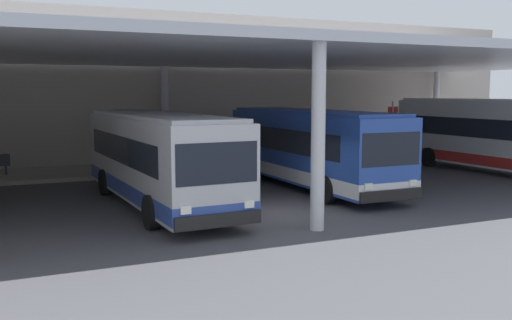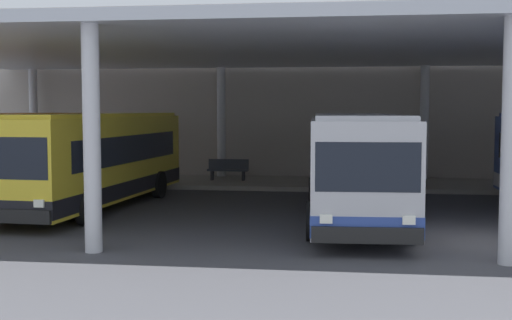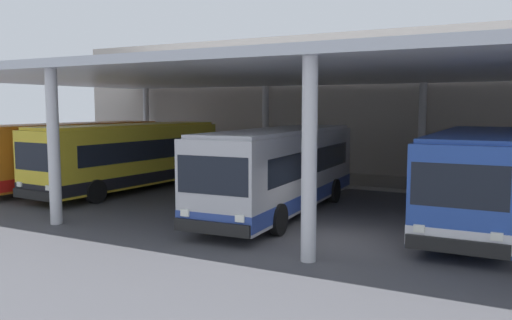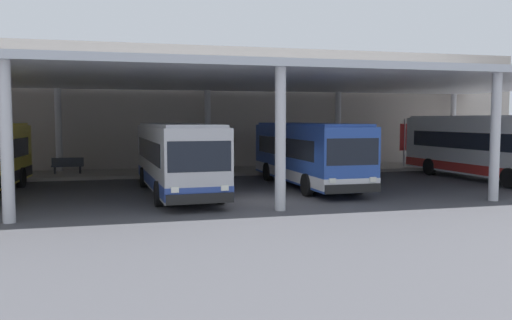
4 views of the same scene
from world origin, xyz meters
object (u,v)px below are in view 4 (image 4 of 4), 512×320
Objects in this scene: bus_far_bay at (307,153)px; bench_waiting at (68,165)px; bus_departing at (482,147)px; bus_middle_bay at (177,158)px; trash_bin at (0,166)px; banner_sign at (404,140)px.

bus_far_bay is 5.86× the size of bench_waiting.
bus_far_bay is at bearing -178.74° from bus_departing.
bench_waiting is (-22.44, 7.69, -1.18)m from bus_departing.
bus_middle_bay is 10.85× the size of trash_bin.
bench_waiting is at bearing -2.47° from trash_bin.
bench_waiting is 3.68m from trash_bin.
trash_bin is at bearing 163.26° from bus_departing.
bench_waiting is at bearing 177.68° from banner_sign.
bus_departing is (17.01, 1.37, 0.19)m from bus_middle_bay.
bus_middle_bay reaches higher than bench_waiting.
bus_middle_bay is 18.15m from banner_sign.
bus_middle_bay is 12.99m from trash_bin.
bus_departing is at bearing -16.74° from trash_bin.
bus_far_bay is 17.70m from trash_bin.
trash_bin is (-3.67, 0.16, 0.01)m from bench_waiting.
bus_middle_bay is 1.01× the size of bus_far_bay.
bus_departing is (10.39, 0.23, 0.19)m from bus_far_bay.
banner_sign is (9.56, 7.04, 0.32)m from bus_far_bay.
bus_middle_bay is at bearing -45.40° from trash_bin.
banner_sign is at bearing -2.34° from trash_bin.
bus_middle_bay is 17.07m from bus_departing.
bus_middle_bay is 0.93× the size of bus_departing.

